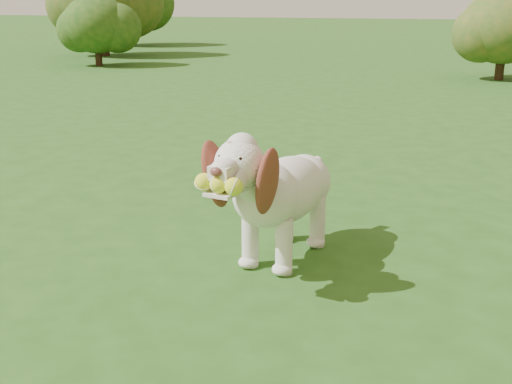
% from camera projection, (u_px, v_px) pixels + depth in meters
% --- Properties ---
extents(ground, '(80.00, 80.00, 0.00)m').
position_uv_depth(ground, '(165.00, 275.00, 3.02)').
color(ground, '#234A15').
rests_on(ground, ground).
extents(dog, '(0.48, 1.09, 0.71)m').
position_uv_depth(dog, '(278.00, 188.00, 3.06)').
color(dog, silver).
rests_on(dog, ground).
extents(shrub_a, '(1.27, 1.27, 1.31)m').
position_uv_depth(shrub_a, '(96.00, 24.00, 12.08)').
color(shrub_a, '#382314').
rests_on(shrub_a, ground).
extents(shrub_c, '(1.35, 1.35, 1.39)m').
position_uv_depth(shrub_c, '(504.00, 27.00, 9.96)').
color(shrub_c, '#382314').
rests_on(shrub_c, ground).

